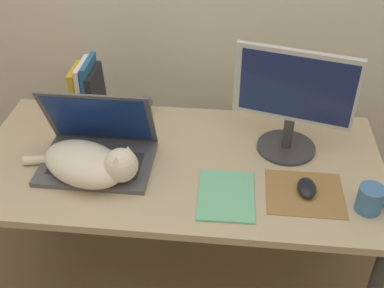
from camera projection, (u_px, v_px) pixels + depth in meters
The scene contains 10 objects.
desk at pixel (179, 176), 1.72m from camera, with size 1.42×0.69×0.72m.
laptop at pixel (98, 149), 1.65m from camera, with size 0.38×0.28×0.27m.
cat at pixel (90, 164), 1.57m from camera, with size 0.42×0.30×0.14m.
external_monitor at pixel (293, 100), 1.61m from camera, with size 0.40×0.21×0.38m.
mousepad at pixel (305, 193), 1.54m from camera, with size 0.25×0.22×0.00m.
computer_mouse at pixel (307, 188), 1.53m from camera, with size 0.06×0.10×0.03m.
book_row at pixel (88, 92), 1.84m from camera, with size 0.10×0.16×0.25m.
notepad at pixel (226, 196), 1.53m from camera, with size 0.18×0.24×0.01m.
webcam at pixel (146, 103), 1.90m from camera, with size 0.05×0.05×0.08m.
mug at pixel (371, 199), 1.46m from camera, with size 0.12×0.08×0.09m.
Camera 1 is at (0.18, -0.96, 1.75)m, focal length 45.00 mm.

